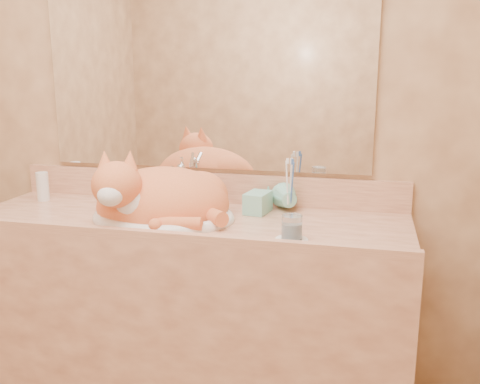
% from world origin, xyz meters
% --- Properties ---
extents(wall_back, '(2.40, 0.02, 2.50)m').
position_xyz_m(wall_back, '(0.00, 1.00, 1.25)').
color(wall_back, '#946743').
rests_on(wall_back, ground).
extents(vanity_counter, '(1.60, 0.55, 0.85)m').
position_xyz_m(vanity_counter, '(0.00, 0.72, 0.42)').
color(vanity_counter, '#A46549').
rests_on(vanity_counter, floor).
extents(mirror, '(1.30, 0.02, 0.80)m').
position_xyz_m(mirror, '(0.00, 0.99, 1.39)').
color(mirror, white).
rests_on(mirror, wall_back).
extents(sink_basin, '(0.59, 0.52, 0.16)m').
position_xyz_m(sink_basin, '(-0.07, 0.70, 0.93)').
color(sink_basin, white).
rests_on(sink_basin, vanity_counter).
extents(faucet, '(0.05, 0.13, 0.18)m').
position_xyz_m(faucet, '(-0.07, 0.90, 0.94)').
color(faucet, silver).
rests_on(faucet, vanity_counter).
extents(cat, '(0.57, 0.51, 0.26)m').
position_xyz_m(cat, '(-0.09, 0.69, 0.94)').
color(cat, '#D76031').
rests_on(cat, sink_basin).
extents(soap_dispenser, '(0.09, 0.09, 0.18)m').
position_xyz_m(soap_dispenser, '(0.23, 0.81, 0.94)').
color(soap_dispenser, '#80CDB5').
rests_on(soap_dispenser, vanity_counter).
extents(toothbrush_cup, '(0.13, 0.13, 0.09)m').
position_xyz_m(toothbrush_cup, '(0.36, 0.89, 0.90)').
color(toothbrush_cup, '#80CDB5').
rests_on(toothbrush_cup, vanity_counter).
extents(toothbrushes, '(0.03, 0.03, 0.21)m').
position_xyz_m(toothbrushes, '(0.36, 0.89, 0.98)').
color(toothbrushes, white).
rests_on(toothbrushes, toothbrush_cup).
extents(saucer, '(0.10, 0.10, 0.01)m').
position_xyz_m(saucer, '(0.41, 0.55, 0.85)').
color(saucer, white).
rests_on(saucer, vanity_counter).
extents(water_glass, '(0.06, 0.06, 0.08)m').
position_xyz_m(water_glass, '(0.41, 0.55, 0.90)').
color(water_glass, silver).
rests_on(water_glass, saucer).
extents(lotion_bottle, '(0.05, 0.05, 0.12)m').
position_xyz_m(lotion_bottle, '(-0.66, 0.85, 0.91)').
color(lotion_bottle, white).
rests_on(lotion_bottle, vanity_counter).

